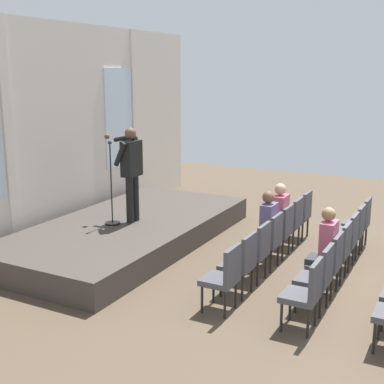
{
  "coord_description": "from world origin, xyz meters",
  "views": [
    {
      "loc": [
        -7.8,
        -0.66,
        3.22
      ],
      "look_at": [
        0.0,
        3.47,
        1.15
      ],
      "focal_mm": 48.6,
      "sensor_mm": 36.0,
      "label": 1
    }
  ],
  "objects_px": {
    "audience_r0_c4": "(277,216)",
    "chair_r0_c0": "(225,275)",
    "chair_r1_c5": "(354,228)",
    "chair_r0_c4": "(281,228)",
    "chair_r0_c3": "(270,238)",
    "chair_r1_c2": "(329,261)",
    "chair_r0_c2": "(257,249)",
    "chair_r1_c3": "(338,248)",
    "chair_r0_c6": "(301,212)",
    "speaker": "(131,168)",
    "chair_r1_c4": "(347,238)",
    "chair_r1_c6": "(360,220)",
    "chair_r0_c5": "(292,220)",
    "chair_r1_c1": "(318,275)",
    "chair_r1_c0": "(306,291)",
    "mic_stand": "(112,206)",
    "chair_r0_c1": "(242,261)",
    "audience_r1_c2": "(324,246)",
    "audience_r0_c3": "(266,226)"
  },
  "relations": [
    {
      "from": "chair_r0_c5",
      "to": "chair_r1_c4",
      "type": "height_order",
      "value": "same"
    },
    {
      "from": "chair_r0_c0",
      "to": "chair_r0_c3",
      "type": "bearing_deg",
      "value": 0.0
    },
    {
      "from": "chair_r1_c1",
      "to": "chair_r1_c6",
      "type": "height_order",
      "value": "same"
    },
    {
      "from": "chair_r0_c1",
      "to": "audience_r0_c4",
      "type": "distance_m",
      "value": 1.82
    },
    {
      "from": "chair_r0_c6",
      "to": "chair_r1_c4",
      "type": "height_order",
      "value": "same"
    },
    {
      "from": "chair_r1_c0",
      "to": "chair_r1_c1",
      "type": "bearing_deg",
      "value": 0.0
    },
    {
      "from": "mic_stand",
      "to": "chair_r1_c1",
      "type": "relative_size",
      "value": 1.65
    },
    {
      "from": "speaker",
      "to": "chair_r1_c6",
      "type": "relative_size",
      "value": 1.88
    },
    {
      "from": "chair_r0_c2",
      "to": "chair_r0_c5",
      "type": "distance_m",
      "value": 1.8
    },
    {
      "from": "mic_stand",
      "to": "chair_r1_c3",
      "type": "xyz_separation_m",
      "value": [
        0.32,
        -4.07,
        -0.24
      ]
    },
    {
      "from": "chair_r0_c3",
      "to": "chair_r0_c6",
      "type": "height_order",
      "value": "same"
    },
    {
      "from": "chair_r1_c2",
      "to": "chair_r1_c4",
      "type": "distance_m",
      "value": 1.2
    },
    {
      "from": "chair_r0_c4",
      "to": "chair_r1_c0",
      "type": "bearing_deg",
      "value": -155.08
    },
    {
      "from": "chair_r0_c4",
      "to": "chair_r0_c3",
      "type": "bearing_deg",
      "value": 180.0
    },
    {
      "from": "chair_r0_c0",
      "to": "audience_r0_c3",
      "type": "relative_size",
      "value": 0.71
    },
    {
      "from": "chair_r1_c0",
      "to": "chair_r0_c2",
      "type": "bearing_deg",
      "value": 42.9
    },
    {
      "from": "chair_r0_c6",
      "to": "chair_r1_c6",
      "type": "height_order",
      "value": "same"
    },
    {
      "from": "chair_r0_c6",
      "to": "chair_r1_c1",
      "type": "xyz_separation_m",
      "value": [
        -3.01,
        -1.12,
        0.0
      ]
    },
    {
      "from": "speaker",
      "to": "chair_r0_c6",
      "type": "distance_m",
      "value": 3.4
    },
    {
      "from": "audience_r0_c4",
      "to": "chair_r0_c6",
      "type": "height_order",
      "value": "audience_r0_c4"
    },
    {
      "from": "chair_r0_c6",
      "to": "chair_r1_c4",
      "type": "bearing_deg",
      "value": -137.1
    },
    {
      "from": "chair_r0_c0",
      "to": "chair_r1_c4",
      "type": "height_order",
      "value": "same"
    },
    {
      "from": "chair_r1_c3",
      "to": "chair_r1_c6",
      "type": "relative_size",
      "value": 1.0
    },
    {
      "from": "audience_r0_c4",
      "to": "chair_r0_c4",
      "type": "bearing_deg",
      "value": -90.0
    },
    {
      "from": "chair_r1_c1",
      "to": "chair_r1_c4",
      "type": "xyz_separation_m",
      "value": [
        1.8,
        0.0,
        0.0
      ]
    },
    {
      "from": "audience_r0_c4",
      "to": "chair_r1_c6",
      "type": "bearing_deg",
      "value": -44.9
    },
    {
      "from": "mic_stand",
      "to": "chair_r1_c5",
      "type": "bearing_deg",
      "value": -69.54
    },
    {
      "from": "speaker",
      "to": "chair_r1_c1",
      "type": "relative_size",
      "value": 1.88
    },
    {
      "from": "chair_r0_c3",
      "to": "chair_r1_c2",
      "type": "xyz_separation_m",
      "value": [
        -0.6,
        -1.12,
        0.0
      ]
    },
    {
      "from": "chair_r0_c5",
      "to": "chair_r1_c6",
      "type": "relative_size",
      "value": 1.0
    },
    {
      "from": "chair_r1_c5",
      "to": "chair_r0_c4",
      "type": "bearing_deg",
      "value": 118.28
    },
    {
      "from": "chair_r0_c1",
      "to": "chair_r1_c4",
      "type": "xyz_separation_m",
      "value": [
        1.8,
        -1.12,
        0.0
      ]
    },
    {
      "from": "chair_r0_c4",
      "to": "chair_r1_c2",
      "type": "distance_m",
      "value": 1.64
    },
    {
      "from": "chair_r0_c2",
      "to": "audience_r0_c4",
      "type": "relative_size",
      "value": 0.71
    },
    {
      "from": "chair_r1_c3",
      "to": "chair_r1_c5",
      "type": "height_order",
      "value": "same"
    },
    {
      "from": "chair_r0_c6",
      "to": "chair_r1_c1",
      "type": "height_order",
      "value": "same"
    },
    {
      "from": "audience_r0_c4",
      "to": "chair_r0_c0",
      "type": "bearing_deg",
      "value": -178.08
    },
    {
      "from": "chair_r0_c1",
      "to": "chair_r1_c2",
      "type": "bearing_deg",
      "value": -61.72
    },
    {
      "from": "chair_r0_c3",
      "to": "speaker",
      "type": "bearing_deg",
      "value": 89.84
    },
    {
      "from": "chair_r0_c3",
      "to": "chair_r0_c4",
      "type": "bearing_deg",
      "value": 0.0
    },
    {
      "from": "audience_r0_c3",
      "to": "chair_r1_c1",
      "type": "distance_m",
      "value": 1.71
    },
    {
      "from": "chair_r0_c2",
      "to": "chair_r1_c3",
      "type": "xyz_separation_m",
      "value": [
        0.6,
        -1.12,
        0.0
      ]
    },
    {
      "from": "audience_r0_c4",
      "to": "chair_r0_c5",
      "type": "bearing_deg",
      "value": -7.65
    },
    {
      "from": "chair_r0_c0",
      "to": "chair_r1_c1",
      "type": "height_order",
      "value": "same"
    },
    {
      "from": "chair_r0_c6",
      "to": "chair_r1_c0",
      "type": "distance_m",
      "value": 3.78
    },
    {
      "from": "chair_r0_c2",
      "to": "chair_r0_c4",
      "type": "bearing_deg",
      "value": 0.0
    },
    {
      "from": "chair_r0_c3",
      "to": "chair_r1_c3",
      "type": "height_order",
      "value": "same"
    },
    {
      "from": "chair_r0_c3",
      "to": "audience_r1_c2",
      "type": "distance_m",
      "value": 1.22
    },
    {
      "from": "chair_r0_c3",
      "to": "chair_r1_c6",
      "type": "height_order",
      "value": "same"
    },
    {
      "from": "chair_r1_c5",
      "to": "chair_r0_c3",
      "type": "bearing_deg",
      "value": 137.1
    }
  ]
}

